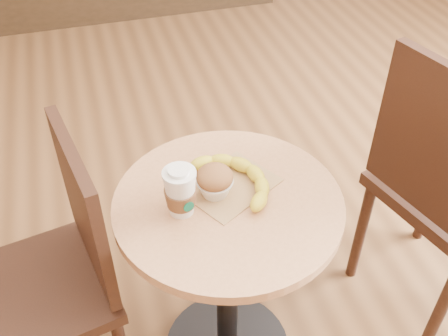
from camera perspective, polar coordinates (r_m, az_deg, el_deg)
name	(u,v)px	position (r m, az deg, el deg)	size (l,w,h in m)	color
cafe_table	(228,260)	(1.58, 0.42, -10.00)	(0.62, 0.62, 0.75)	black
chair_left	(56,273)	(1.61, -17.86, -10.84)	(0.48, 0.48, 0.94)	black
chair_right	(448,188)	(1.84, 23.16, -1.98)	(0.56, 0.56, 1.04)	black
kraft_bag	(231,186)	(1.44, 0.74, -1.94)	(0.24, 0.18, 0.00)	#A67E50
coffee_cup	(180,193)	(1.33, -4.76, -2.73)	(0.09, 0.09, 0.14)	silver
muffin	(215,181)	(1.38, -1.01, -1.44)	(0.10, 0.10, 0.09)	silver
banana	(234,181)	(1.42, 1.11, -1.37)	(0.20, 0.27, 0.04)	yellow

